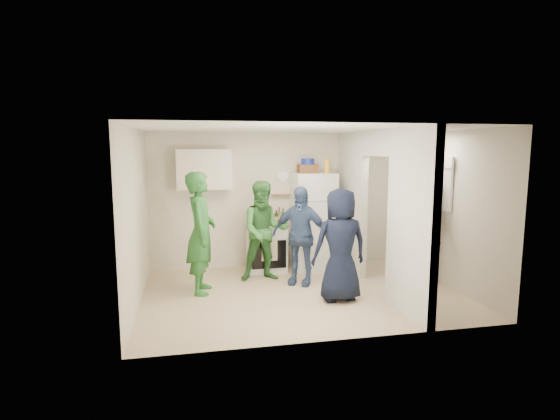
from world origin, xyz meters
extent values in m
plane|color=#D0B592|center=(0.00, 0.00, 0.00)|extent=(4.80, 4.80, 0.00)
plane|color=silver|center=(0.00, 1.70, 1.25)|extent=(4.80, 0.00, 4.80)
plane|color=silver|center=(0.00, -1.70, 1.25)|extent=(4.80, 0.00, 4.80)
plane|color=silver|center=(-2.40, 0.00, 1.25)|extent=(0.00, 3.40, 3.40)
plane|color=silver|center=(2.40, 0.00, 1.25)|extent=(0.00, 3.40, 3.40)
plane|color=white|center=(0.00, 0.00, 2.50)|extent=(4.80, 4.80, 0.00)
cube|color=silver|center=(1.20, 1.10, 1.25)|extent=(0.12, 1.20, 2.50)
cube|color=silver|center=(1.20, -1.10, 1.25)|extent=(0.12, 1.20, 2.50)
cube|color=silver|center=(1.20, 0.00, 2.30)|extent=(0.12, 1.00, 0.40)
cube|color=white|center=(-0.32, 1.37, 0.42)|extent=(0.71, 0.59, 0.85)
cube|color=silver|center=(-1.40, 1.52, 1.85)|extent=(0.95, 0.34, 0.70)
cube|color=silver|center=(0.55, 1.34, 0.89)|extent=(0.73, 0.71, 1.78)
cube|color=brown|center=(0.45, 1.39, 1.85)|extent=(0.35, 0.25, 0.15)
cylinder|color=navy|center=(0.45, 1.39, 1.98)|extent=(0.24, 0.24, 0.11)
cylinder|color=yellow|center=(0.77, 1.24, 1.90)|extent=(0.09, 0.09, 0.25)
cylinder|color=white|center=(0.05, 1.68, 1.70)|extent=(0.22, 0.02, 0.22)
cube|color=olive|center=(0.00, 1.65, 1.35)|extent=(0.35, 0.08, 0.03)
cube|color=black|center=(2.38, 0.20, 1.65)|extent=(0.03, 0.70, 0.80)
cube|color=white|center=(2.36, 0.20, 1.65)|extent=(0.04, 0.76, 0.86)
cube|color=white|center=(2.34, 0.20, 2.00)|extent=(0.04, 0.82, 0.18)
cylinder|color=#EBF614|center=(-0.44, 1.15, 0.97)|extent=(0.09, 0.09, 0.25)
cylinder|color=#A81D0B|center=(-0.10, 1.17, 0.91)|extent=(0.09, 0.09, 0.12)
imported|color=#2D7033|center=(-1.50, 0.37, 0.94)|extent=(0.53, 0.73, 1.87)
imported|color=#367B3C|center=(-0.44, 0.81, 0.84)|extent=(0.82, 0.65, 1.68)
imported|color=#38547B|center=(0.09, 0.48, 0.81)|extent=(1.02, 0.82, 1.62)
imported|color=black|center=(0.47, -0.40, 0.83)|extent=(0.83, 0.56, 1.66)
imported|color=black|center=(2.00, 0.21, 0.95)|extent=(0.89, 1.32, 1.90)
cylinder|color=#632913|center=(-0.60, 1.50, 0.97)|extent=(0.07, 0.07, 0.24)
cylinder|color=#17461B|center=(-0.50, 1.28, 0.97)|extent=(0.08, 0.08, 0.25)
cylinder|color=silver|center=(-0.41, 1.54, 0.98)|extent=(0.08, 0.08, 0.27)
cylinder|color=#5A480F|center=(-0.29, 1.33, 0.97)|extent=(0.08, 0.08, 0.25)
cylinder|color=#9EACAF|center=(-0.23, 1.54, 0.98)|extent=(0.08, 0.08, 0.27)
cylinder|color=#1A3613|center=(-0.13, 1.39, 0.98)|extent=(0.07, 0.07, 0.27)
cylinder|color=olive|center=(-0.05, 1.50, 0.99)|extent=(0.06, 0.06, 0.30)
cylinder|color=silver|center=(-0.60, 1.27, 0.99)|extent=(0.06, 0.06, 0.28)
cylinder|color=#563B0E|center=(-0.26, 1.48, 0.98)|extent=(0.06, 0.06, 0.28)
cylinder|color=#22652A|center=(-0.02, 1.29, 1.00)|extent=(0.06, 0.06, 0.31)
camera|label=1|loc=(-1.62, -6.30, 2.22)|focal=28.00mm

